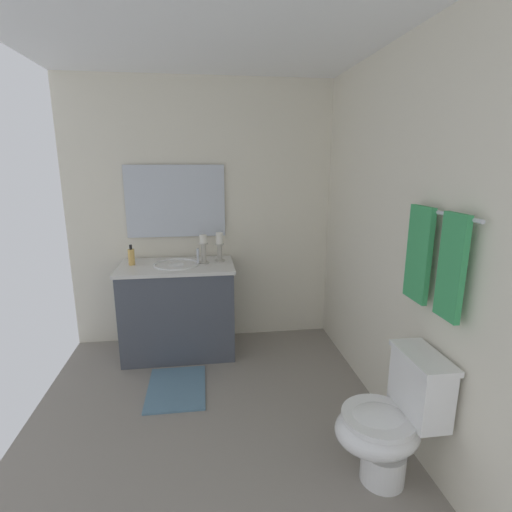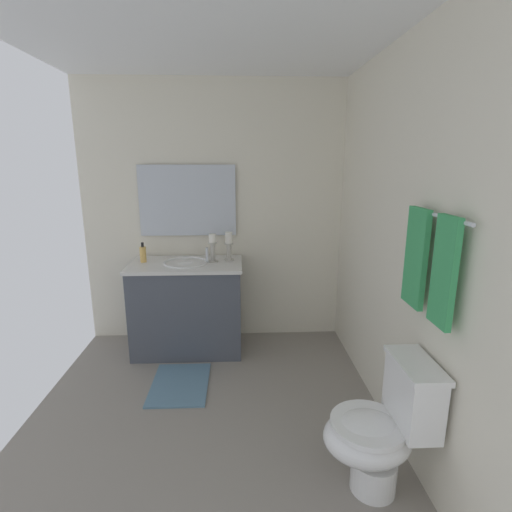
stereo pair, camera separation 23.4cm
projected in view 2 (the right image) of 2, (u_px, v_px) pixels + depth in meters
floor at (207, 422)px, 2.64m from camera, size 2.80×2.47×0.02m
wall_back at (401, 243)px, 2.40m from camera, size 2.80×0.04×2.45m
wall_left at (215, 214)px, 3.70m from camera, size 0.04×2.47×2.45m
ceiling at (193, 17)px, 2.05m from camera, size 2.80×2.47×0.02m
vanity_cabinet at (188, 307)px, 3.57m from camera, size 0.58×1.01×0.83m
sink_basin at (186, 267)px, 3.48m from camera, size 0.40×0.40×0.24m
mirror at (187, 201)px, 3.62m from camera, size 0.02×0.90×0.66m
candle_holder_tall at (229, 246)px, 3.53m from camera, size 0.09×0.09×0.26m
candle_holder_short at (213, 247)px, 3.48m from camera, size 0.09×0.09×0.26m
soap_bottle at (143, 254)px, 3.49m from camera, size 0.06×0.06×0.18m
toilet at (380, 430)px, 2.01m from camera, size 0.39×0.54×0.75m
towel_bar at (438, 216)px, 1.84m from camera, size 0.57×0.02×0.02m
towel_near_vanity at (416, 258)px, 2.03m from camera, size 0.21×0.03×0.52m
towel_center at (444, 272)px, 1.75m from camera, size 0.17×0.03×0.52m
bath_mat at (180, 384)px, 3.06m from camera, size 0.60×0.44×0.02m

